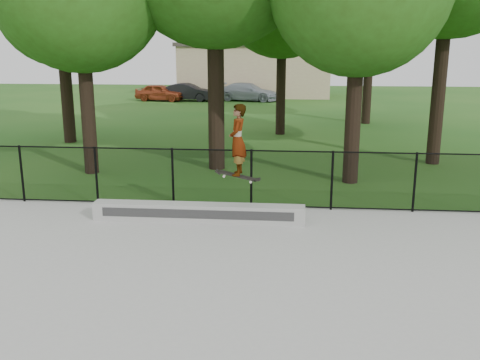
{
  "coord_description": "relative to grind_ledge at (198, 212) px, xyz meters",
  "views": [
    {
      "loc": [
        0.91,
        -7.05,
        4.04
      ],
      "look_at": [
        -0.13,
        4.2,
        1.2
      ],
      "focal_mm": 40.0,
      "sensor_mm": 36.0,
      "label": 1
    }
  ],
  "objects": [
    {
      "name": "chainlink_fence",
      "position": [
        1.15,
        1.2,
        0.54
      ],
      "size": [
        16.06,
        0.06,
        1.5
      ],
      "color": "black",
      "rests_on": "concrete_slab"
    },
    {
      "name": "car_a",
      "position": [
        -7.66,
        28.13,
        0.37
      ],
      "size": [
        3.92,
        2.14,
        1.27
      ],
      "primitive_type": "imported",
      "rotation": [
        0.0,
        0.0,
        1.39
      ],
      "color": "#97391B",
      "rests_on": "ground"
    },
    {
      "name": "car_b",
      "position": [
        -5.61,
        28.37,
        0.39
      ],
      "size": [
        3.74,
        1.78,
        1.31
      ],
      "primitive_type": "imported",
      "rotation": [
        0.0,
        0.0,
        1.46
      ],
      "color": "black",
      "rests_on": "ground"
    },
    {
      "name": "distant_building",
      "position": [
        -0.85,
        33.3,
        1.89
      ],
      "size": [
        12.4,
        6.4,
        4.3
      ],
      "color": "#CBB98F",
      "rests_on": "ground"
    },
    {
      "name": "concrete_slab",
      "position": [
        1.15,
        -4.7,
        -0.24
      ],
      "size": [
        14.0,
        12.0,
        0.06
      ],
      "primitive_type": "cube",
      "color": "#ADADA7",
      "rests_on": "ground"
    },
    {
      "name": "car_c",
      "position": [
        -1.07,
        28.75,
        0.4
      ],
      "size": [
        4.58,
        2.84,
        1.35
      ],
      "primitive_type": "imported",
      "rotation": [
        0.0,
        0.0,
        1.33
      ],
      "color": "#8F99A2",
      "rests_on": "ground"
    },
    {
      "name": "grind_ledge",
      "position": [
        0.0,
        0.0,
        0.0
      ],
      "size": [
        4.95,
        0.4,
        0.42
      ],
      "primitive_type": "cube",
      "color": "#9B9A96",
      "rests_on": "concrete_slab"
    },
    {
      "name": "skater_airborne",
      "position": [
        0.94,
        -0.14,
        1.72
      ],
      "size": [
        0.83,
        0.58,
        1.77
      ],
      "color": "black",
      "rests_on": "ground"
    },
    {
      "name": "ground",
      "position": [
        1.15,
        -4.7,
        -0.27
      ],
      "size": [
        100.0,
        100.0,
        0.0
      ],
      "primitive_type": "plane",
      "color": "#1B5217",
      "rests_on": "ground"
    }
  ]
}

